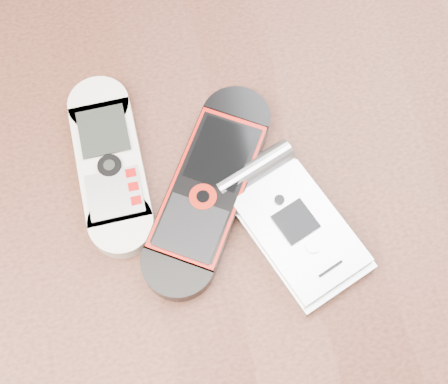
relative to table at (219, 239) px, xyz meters
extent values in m
plane|color=#472B19|center=(0.00, 0.00, -0.64)|extent=(4.00, 4.00, 0.00)
cube|color=black|center=(0.00, 0.00, 0.09)|extent=(1.20, 0.80, 0.03)
cube|color=beige|center=(-0.07, 0.04, 0.11)|extent=(0.05, 0.15, 0.02)
cube|color=black|center=(-0.01, 0.01, 0.11)|extent=(0.13, 0.17, 0.02)
cube|color=silver|center=(0.05, -0.04, 0.11)|extent=(0.10, 0.13, 0.02)
camera|label=1|loc=(-0.03, -0.16, 0.53)|focal=50.00mm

